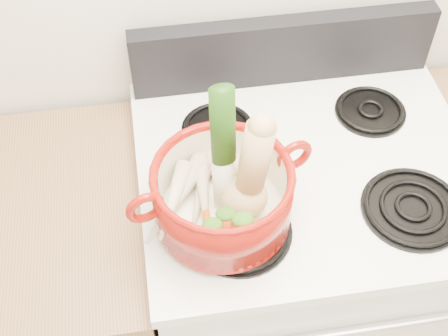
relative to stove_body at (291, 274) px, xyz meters
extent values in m
cube|color=silver|center=(0.00, 0.00, 0.00)|extent=(0.76, 0.65, 0.92)
cube|color=white|center=(0.00, 0.00, 0.47)|extent=(0.78, 0.67, 0.03)
cube|color=black|center=(0.00, 0.30, 0.58)|extent=(0.76, 0.05, 0.18)
cylinder|color=silver|center=(0.00, -0.34, 0.32)|extent=(0.60, 0.02, 0.02)
cylinder|color=black|center=(-0.19, -0.16, 0.50)|extent=(0.22, 0.22, 0.02)
cylinder|color=black|center=(0.19, -0.16, 0.50)|extent=(0.22, 0.22, 0.02)
cylinder|color=black|center=(-0.19, 0.14, 0.50)|extent=(0.17, 0.17, 0.02)
cylinder|color=black|center=(0.19, 0.14, 0.50)|extent=(0.17, 0.17, 0.02)
cylinder|color=maroon|center=(-0.22, -0.12, 0.58)|extent=(0.35, 0.35, 0.14)
torus|color=maroon|center=(-0.37, -0.17, 0.63)|extent=(0.08, 0.04, 0.08)
torus|color=maroon|center=(-0.06, -0.08, 0.63)|extent=(0.08, 0.04, 0.08)
cylinder|color=silver|center=(-0.21, -0.11, 0.69)|extent=(0.06, 0.08, 0.32)
ellipsoid|color=tan|center=(-0.20, -0.03, 0.56)|extent=(0.11, 0.09, 0.05)
cone|color=beige|center=(-0.26, -0.08, 0.56)|extent=(0.10, 0.20, 0.05)
cone|color=beige|center=(-0.32, -0.11, 0.57)|extent=(0.17, 0.20, 0.06)
cone|color=beige|center=(-0.26, -0.10, 0.57)|extent=(0.05, 0.17, 0.05)
cone|color=beige|center=(-0.32, -0.12, 0.58)|extent=(0.11, 0.18, 0.05)
cone|color=#BE4509|center=(-0.21, -0.14, 0.55)|extent=(0.06, 0.16, 0.04)
cone|color=#BB5609|center=(-0.26, -0.17, 0.56)|extent=(0.03, 0.14, 0.04)
cone|color=#BC5A09|center=(-0.19, -0.15, 0.57)|extent=(0.06, 0.18, 0.05)
camera|label=1|loc=(-0.34, -0.88, 1.58)|focal=50.00mm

